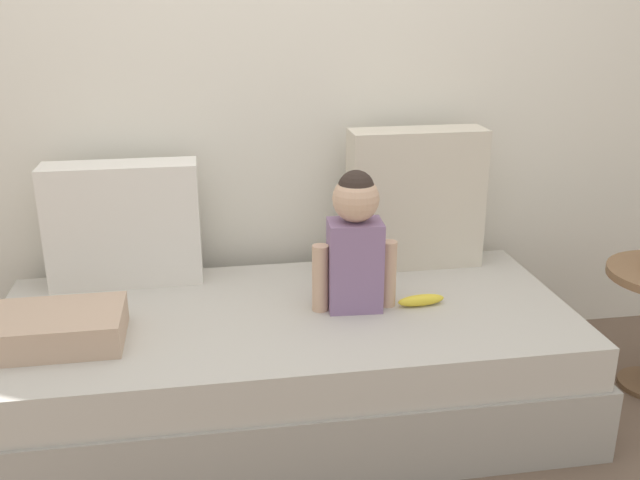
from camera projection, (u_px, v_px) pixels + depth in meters
name	position (u px, v px, depth m)	size (l,w,h in m)	color
ground_plane	(288.00, 413.00, 2.56)	(12.00, 12.00, 0.00)	brown
back_wall	(265.00, 67.00, 2.71)	(5.21, 0.10, 2.33)	silver
couch	(287.00, 364.00, 2.49)	(2.01, 0.91, 0.41)	#9C978F
throw_pillow_left	(124.00, 224.00, 2.59)	(0.55, 0.16, 0.45)	silver
throw_pillow_right	(415.00, 199.00, 2.75)	(0.52, 0.16, 0.54)	beige
toddler	(355.00, 240.00, 2.37)	(0.29, 0.16, 0.49)	gray
banana	(421.00, 300.00, 2.46)	(0.17, 0.04, 0.04)	yellow
folded_blanket	(58.00, 328.00, 2.19)	(0.40, 0.28, 0.10)	tan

